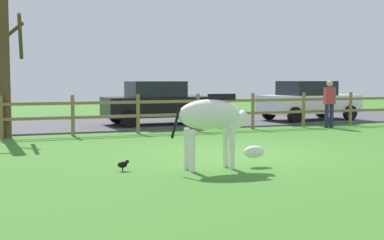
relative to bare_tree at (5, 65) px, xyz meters
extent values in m
plane|color=#3D7528|center=(4.89, -5.22, -2.10)|extent=(60.00, 60.00, 0.00)
cube|color=#47474C|center=(4.89, 4.08, -2.08)|extent=(28.00, 7.40, 0.05)
cylinder|color=olive|center=(-0.14, -0.22, -1.49)|extent=(0.11, 0.11, 1.22)
cylinder|color=olive|center=(1.85, -0.22, -1.49)|extent=(0.11, 0.11, 1.22)
cylinder|color=olive|center=(3.84, -0.22, -1.49)|extent=(0.11, 0.11, 1.22)
cylinder|color=olive|center=(5.83, -0.22, -1.49)|extent=(0.11, 0.11, 1.22)
cylinder|color=olive|center=(7.82, -0.22, -1.49)|extent=(0.11, 0.11, 1.22)
cylinder|color=olive|center=(9.81, -0.22, -1.49)|extent=(0.11, 0.11, 1.22)
cylinder|color=olive|center=(11.80, -0.22, -1.49)|extent=(0.11, 0.11, 1.22)
cube|color=olive|center=(4.83, -0.22, -1.55)|extent=(21.88, 0.06, 0.09)
cube|color=olive|center=(4.83, -0.22, -1.12)|extent=(21.88, 0.06, 0.09)
cylinder|color=#513A23|center=(-0.01, 0.00, -0.11)|extent=(0.30, 0.30, 3.99)
cylinder|color=#513A23|center=(0.44, -0.04, 0.80)|extent=(0.19, 0.99, 1.25)
cylinder|color=#513A23|center=(0.18, 0.35, 0.93)|extent=(0.80, 0.51, 0.65)
ellipsoid|color=white|center=(3.44, -6.92, -1.07)|extent=(1.25, 0.50, 0.56)
cylinder|color=white|center=(3.84, -6.77, -1.71)|extent=(0.11, 0.11, 0.78)
cylinder|color=white|center=(3.84, -7.05, -1.71)|extent=(0.11, 0.11, 0.78)
cylinder|color=white|center=(3.04, -6.78, -1.71)|extent=(0.11, 0.11, 0.78)
cylinder|color=white|center=(3.04, -7.06, -1.71)|extent=(0.11, 0.11, 0.78)
cylinder|color=white|center=(3.97, -6.91, -1.26)|extent=(0.59, 0.25, 0.51)
ellipsoid|color=white|center=(4.39, -6.90, -1.82)|extent=(0.44, 0.21, 0.24)
cube|color=black|center=(3.69, -6.91, -0.75)|extent=(0.56, 0.05, 0.12)
cylinder|color=black|center=(2.77, -6.93, -1.22)|extent=(0.19, 0.05, 0.54)
cylinder|color=black|center=(1.87, -6.51, -2.07)|extent=(0.01, 0.01, 0.06)
cylinder|color=black|center=(1.87, -6.55, -2.07)|extent=(0.01, 0.01, 0.06)
ellipsoid|color=black|center=(1.87, -6.53, -1.98)|extent=(0.18, 0.10, 0.12)
sphere|color=black|center=(1.96, -6.53, -1.93)|extent=(0.07, 0.07, 0.07)
cube|color=white|center=(11.47, 1.94, -1.40)|extent=(4.14, 2.06, 0.70)
cube|color=black|center=(11.32, 1.93, -0.77)|extent=(2.03, 1.73, 0.56)
cylinder|color=black|center=(12.74, 2.91, -1.75)|extent=(0.61, 0.23, 0.60)
cylinder|color=black|center=(12.89, 1.22, -1.75)|extent=(0.61, 0.23, 0.60)
cylinder|color=black|center=(10.05, 2.67, -1.75)|extent=(0.61, 0.23, 0.60)
cylinder|color=black|center=(10.20, 0.98, -1.75)|extent=(0.61, 0.23, 0.60)
cube|color=black|center=(5.26, 2.16, -1.40)|extent=(4.04, 1.79, 0.70)
cube|color=black|center=(5.11, 2.16, -0.77)|extent=(1.93, 1.61, 0.56)
cylinder|color=black|center=(6.60, 3.04, -1.75)|extent=(0.60, 0.19, 0.60)
cylinder|color=black|center=(6.63, 1.34, -1.75)|extent=(0.60, 0.19, 0.60)
cylinder|color=black|center=(3.90, 2.98, -1.75)|extent=(0.60, 0.19, 0.60)
cylinder|color=black|center=(3.93, 1.28, -1.75)|extent=(0.60, 0.19, 0.60)
cylinder|color=#232847|center=(10.45, -0.67, -1.69)|extent=(0.14, 0.14, 0.82)
cylinder|color=#232847|center=(10.63, -0.70, -1.69)|extent=(0.14, 0.14, 0.82)
cube|color=#B7333D|center=(10.54, -0.69, -0.99)|extent=(0.39, 0.27, 0.58)
sphere|color=tan|center=(10.54, -0.69, -0.57)|extent=(0.22, 0.22, 0.22)
camera|label=1|loc=(-0.26, -15.77, -0.42)|focal=48.51mm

